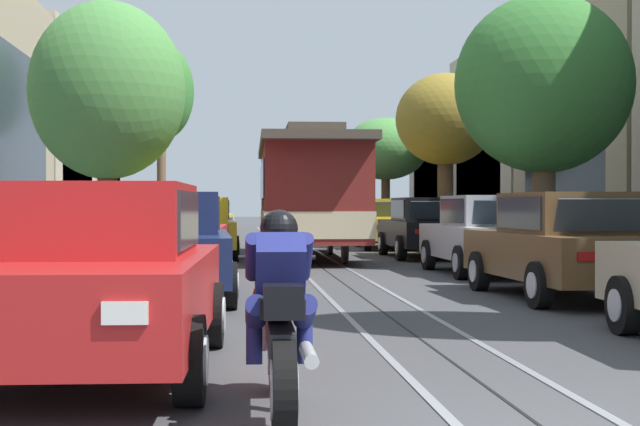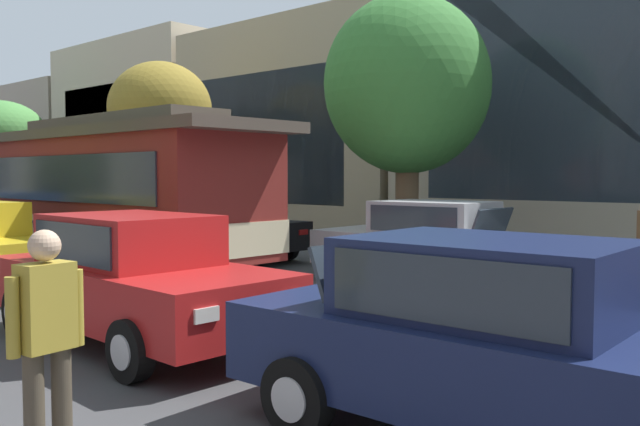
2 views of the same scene
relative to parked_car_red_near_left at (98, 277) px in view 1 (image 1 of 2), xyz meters
name	(u,v)px [view 1 (image 1 of 2)]	position (x,y,z in m)	size (l,w,h in m)	color
ground_plane	(306,256)	(3.07, 17.21, -0.80)	(160.00, 160.00, 0.00)	#424244
trolley_track_rails	(298,251)	(3.07, 20.26, -0.79)	(1.14, 58.54, 0.01)	gray
parked_car_red_near_left	(98,277)	(0.00, 0.00, 0.00)	(2.11, 4.41, 1.58)	red
parked_car_navy_second_left	(167,246)	(0.15, 5.91, 0.00)	(2.09, 4.40, 1.58)	#19234C
parked_car_red_mid_left	(179,235)	(0.04, 10.73, 0.00)	(2.09, 4.40, 1.58)	red
parked_car_yellow_fourth_left	(198,228)	(0.21, 16.36, 0.00)	(2.12, 4.41, 1.58)	gold
parked_car_blue_fifth_left	(204,223)	(0.16, 22.04, 0.00)	(2.05, 4.38, 1.58)	#233D93
parked_car_silver_sixth_left	(203,221)	(-0.02, 27.15, 0.00)	(2.06, 4.39, 1.58)	#B7B7BC
parked_car_yellow_far_left	(211,218)	(0.14, 32.41, 0.00)	(2.14, 4.42, 1.58)	gold
parked_car_brown_second_right	(564,245)	(6.04, 5.59, 0.00)	(2.13, 4.41, 1.58)	brown
parked_car_silver_mid_right	(487,234)	(6.20, 10.44, 0.00)	(2.06, 4.39, 1.58)	#B7B7BC
parked_car_black_fourth_right	(425,227)	(6.14, 16.28, 0.00)	(2.03, 4.37, 1.58)	black
parked_car_yellow_fifth_right	(390,223)	(6.05, 21.24, 0.00)	(2.08, 4.40, 1.58)	gold
parked_car_maroon_sixth_right	(364,220)	(6.05, 27.36, 0.00)	(2.15, 4.42, 1.58)	maroon
parked_car_maroon_far_right	(350,218)	(6.18, 32.73, 0.00)	(2.01, 4.36, 1.58)	maroon
street_tree_kerb_left_second	(107,91)	(-1.94, 15.16, 3.35)	(3.78, 3.36, 6.35)	#4C3826
street_tree_kerb_left_mid	(161,94)	(-1.75, 29.56, 4.99)	(2.58, 2.34, 7.81)	brown
street_tree_kerb_right_second	(544,85)	(7.94, 12.14, 3.23)	(3.94, 3.55, 6.04)	brown
street_tree_kerb_right_mid	(446,121)	(7.86, 21.40, 3.26)	(3.19, 3.23, 5.60)	brown
street_tree_kerb_right_fourth	(386,149)	(7.84, 33.09, 3.05)	(3.72, 3.92, 5.25)	brown
cable_car_trolley	(310,194)	(3.07, 16.01, 0.86)	(2.72, 9.16, 3.28)	maroon
motorcycle_with_rider	(280,317)	(1.44, -1.68, -0.15)	(0.56, 1.99, 1.37)	black
pedestrian_on_left_pavement	(23,231)	(-2.38, 8.04, 0.16)	(0.55, 0.26, 1.69)	#4C4233
pedestrian_on_right_pavement	(568,227)	(8.72, 12.71, 0.09)	(0.55, 0.41, 1.58)	slate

